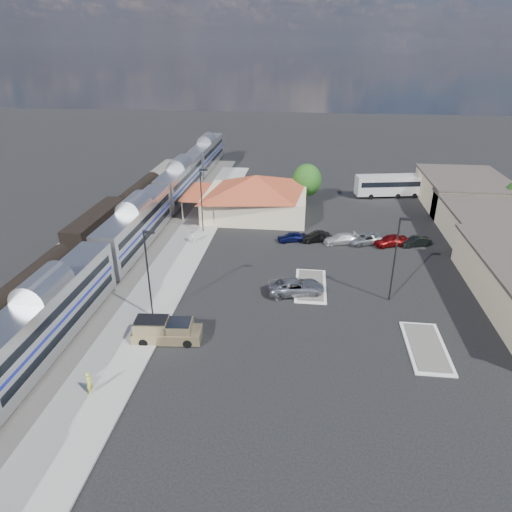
# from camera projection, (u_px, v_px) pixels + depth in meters

# --- Properties ---
(ground) EXTENTS (280.00, 280.00, 0.00)m
(ground) POSITION_uv_depth(u_px,v_px,m) (272.00, 293.00, 48.01)
(ground) COLOR black
(ground) RESTS_ON ground
(railbed) EXTENTS (16.00, 100.00, 0.12)m
(railbed) POSITION_uv_depth(u_px,v_px,m) (111.00, 252.00, 57.37)
(railbed) COLOR #4C4944
(railbed) RESTS_ON ground
(platform) EXTENTS (5.50, 92.00, 0.18)m
(platform) POSITION_uv_depth(u_px,v_px,m) (177.00, 262.00, 54.62)
(platform) COLOR gray
(platform) RESTS_ON ground
(passenger_train) EXTENTS (3.00, 104.00, 5.55)m
(passenger_train) POSITION_uv_depth(u_px,v_px,m) (137.00, 227.00, 57.41)
(passenger_train) COLOR silver
(passenger_train) RESTS_ON ground
(freight_cars) EXTENTS (2.80, 46.00, 4.00)m
(freight_cars) POSITION_uv_depth(u_px,v_px,m) (97.00, 228.00, 59.80)
(freight_cars) COLOR black
(freight_cars) RESTS_ON ground
(station_depot) EXTENTS (18.35, 12.24, 6.20)m
(station_depot) POSITION_uv_depth(u_px,v_px,m) (256.00, 195.00, 68.76)
(station_depot) COLOR #C1B78D
(station_depot) RESTS_ON ground
(buildings_east) EXTENTS (14.40, 51.40, 4.80)m
(buildings_east) POSITION_uv_depth(u_px,v_px,m) (505.00, 234.00, 56.98)
(buildings_east) COLOR #C6B28C
(buildings_east) RESTS_ON ground
(traffic_island_south) EXTENTS (3.30, 7.50, 0.21)m
(traffic_island_south) POSITION_uv_depth(u_px,v_px,m) (311.00, 285.00, 49.35)
(traffic_island_south) COLOR silver
(traffic_island_south) RESTS_ON ground
(traffic_island_north) EXTENTS (3.30, 7.50, 0.21)m
(traffic_island_north) POSITION_uv_depth(u_px,v_px,m) (426.00, 347.00, 39.30)
(traffic_island_north) COLOR silver
(traffic_island_north) RESTS_ON ground
(lamp_plat_s) EXTENTS (1.08, 0.25, 9.00)m
(lamp_plat_s) POSITION_uv_depth(u_px,v_px,m) (148.00, 268.00, 41.49)
(lamp_plat_s) COLOR black
(lamp_plat_s) RESTS_ON ground
(lamp_plat_n) EXTENTS (1.08, 0.25, 9.00)m
(lamp_plat_n) POSITION_uv_depth(u_px,v_px,m) (202.00, 195.00, 61.29)
(lamp_plat_n) COLOR black
(lamp_plat_n) RESTS_ON ground
(lamp_lot) EXTENTS (1.08, 0.25, 9.00)m
(lamp_lot) POSITION_uv_depth(u_px,v_px,m) (396.00, 253.00, 44.49)
(lamp_lot) COLOR black
(lamp_lot) RESTS_ON ground
(tree_depot) EXTENTS (4.71, 4.71, 6.63)m
(tree_depot) POSITION_uv_depth(u_px,v_px,m) (307.00, 180.00, 73.00)
(tree_depot) COLOR #382314
(tree_depot) RESTS_ON ground
(pickup_truck) EXTENTS (6.15, 2.69, 2.07)m
(pickup_truck) POSITION_uv_depth(u_px,v_px,m) (167.00, 331.00, 40.01)
(pickup_truck) COLOR tan
(pickup_truck) RESTS_ON ground
(suv) EXTENTS (6.35, 3.92, 1.64)m
(suv) POSITION_uv_depth(u_px,v_px,m) (296.00, 287.00, 47.60)
(suv) COLOR #A0A3A8
(suv) RESTS_ON ground
(coach_bus) EXTENTS (11.88, 4.67, 3.73)m
(coach_bus) POSITION_uv_depth(u_px,v_px,m) (390.00, 184.00, 77.44)
(coach_bus) COLOR silver
(coach_bus) RESTS_ON ground
(person_a) EXTENTS (0.53, 0.72, 1.82)m
(person_a) POSITION_uv_depth(u_px,v_px,m) (89.00, 383.00, 33.71)
(person_a) COLOR gold
(person_a) RESTS_ON platform
(person_b) EXTENTS (0.83, 0.97, 1.74)m
(person_b) POSITION_uv_depth(u_px,v_px,m) (191.00, 236.00, 59.47)
(person_b) COLOR white
(person_b) RESTS_ON platform
(parked_car_a) EXTENTS (4.09, 2.58, 1.30)m
(parked_car_a) POSITION_uv_depth(u_px,v_px,m) (292.00, 237.00, 60.38)
(parked_car_a) COLOR #0D1141
(parked_car_a) RESTS_ON ground
(parked_car_b) EXTENTS (4.22, 2.74, 1.31)m
(parked_car_b) POSITION_uv_depth(u_px,v_px,m) (316.00, 237.00, 60.31)
(parked_car_b) COLOR black
(parked_car_b) RESTS_ON ground
(parked_car_c) EXTENTS (4.87, 3.08, 1.31)m
(parked_car_c) POSITION_uv_depth(u_px,v_px,m) (341.00, 239.00, 59.71)
(parked_car_c) COLOR silver
(parked_car_c) RESTS_ON ground
(parked_car_d) EXTENTS (5.23, 3.84, 1.32)m
(parked_car_d) POSITION_uv_depth(u_px,v_px,m) (365.00, 239.00, 59.64)
(parked_car_d) COLOR #909498
(parked_car_d) RESTS_ON ground
(parked_car_e) EXTENTS (4.79, 3.25, 1.51)m
(parked_car_e) POSITION_uv_depth(u_px,v_px,m) (391.00, 240.00, 59.00)
(parked_car_e) COLOR maroon
(parked_car_e) RESTS_ON ground
(parked_car_f) EXTENTS (4.12, 2.59, 1.28)m
(parked_car_f) POSITION_uv_depth(u_px,v_px,m) (415.00, 241.00, 58.98)
(parked_car_f) COLOR black
(parked_car_f) RESTS_ON ground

